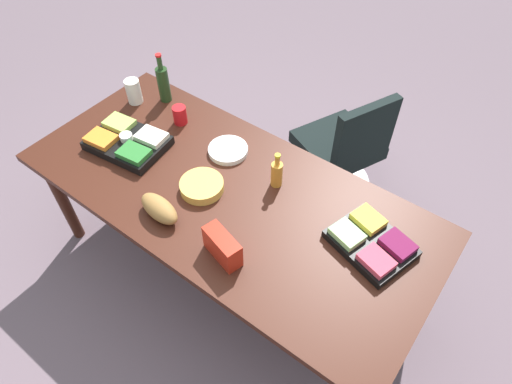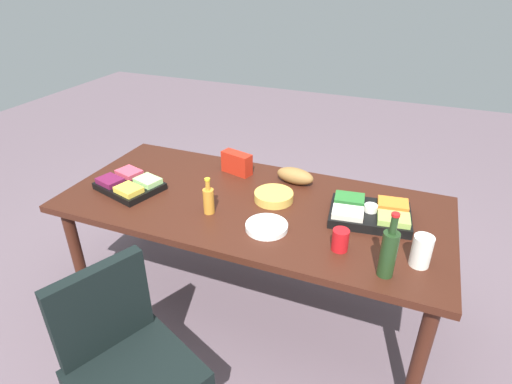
{
  "view_description": "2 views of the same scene",
  "coord_description": "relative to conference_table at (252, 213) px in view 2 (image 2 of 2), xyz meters",
  "views": [
    {
      "loc": [
        1.03,
        -1.13,
        2.49
      ],
      "look_at": [
        0.14,
        0.07,
        0.79
      ],
      "focal_mm": 31.52,
      "sensor_mm": 36.0,
      "label": 1
    },
    {
      "loc": [
        -0.8,
        1.91,
        1.98
      ],
      "look_at": [
        -0.03,
        0.01,
        0.84
      ],
      "focal_mm": 29.22,
      "sensor_mm": 36.0,
      "label": 2
    }
  ],
  "objects": [
    {
      "name": "mayo_jar",
      "position": [
        -0.92,
        0.24,
        0.15
      ],
      "size": [
        0.1,
        0.1,
        0.15
      ],
      "primitive_type": "cylinder",
      "rotation": [
        0.0,
        0.0,
        0.06
      ],
      "color": "white",
      "rests_on": "conference_table"
    },
    {
      "name": "chip_bowl",
      "position": [
        -0.11,
        -0.07,
        0.1
      ],
      "size": [
        0.29,
        0.29,
        0.05
      ],
      "primitive_type": "cylinder",
      "rotation": [
        0.0,
        0.0,
        -0.34
      ],
      "color": "gold",
      "rests_on": "conference_table"
    },
    {
      "name": "chip_bag_red",
      "position": [
        0.23,
        -0.31,
        0.14
      ],
      "size": [
        0.21,
        0.13,
        0.14
      ],
      "primitive_type": "cube",
      "rotation": [
        0.0,
        0.0,
        -0.26
      ],
      "color": "red",
      "rests_on": "conference_table"
    },
    {
      "name": "conference_table",
      "position": [
        0.0,
        0.0,
        0.0
      ],
      "size": [
        2.2,
        0.99,
        0.76
      ],
      "color": "#3E1B11",
      "rests_on": "ground"
    },
    {
      "name": "dressing_bottle",
      "position": [
        0.17,
        0.19,
        0.15
      ],
      "size": [
        0.08,
        0.08,
        0.21
      ],
      "color": "orange",
      "rests_on": "conference_table"
    },
    {
      "name": "bread_loaf",
      "position": [
        -0.16,
        -0.31,
        0.12
      ],
      "size": [
        0.25,
        0.14,
        0.1
      ],
      "primitive_type": "ellipsoid",
      "rotation": [
        0.0,
        0.0,
        -0.12
      ],
      "color": "olive",
      "rests_on": "conference_table"
    },
    {
      "name": "office_chair",
      "position": [
        0.17,
        1.0,
        -0.35
      ],
      "size": [
        0.63,
        0.63,
        0.88
      ],
      "color": "gray",
      "rests_on": "ground"
    },
    {
      "name": "paper_plate_stack",
      "position": [
        -0.18,
        0.23,
        0.09
      ],
      "size": [
        0.22,
        0.22,
        0.03
      ],
      "primitive_type": "cylinder",
      "rotation": [
        0.0,
        0.0,
        0.02
      ],
      "color": "white",
      "rests_on": "conference_table"
    },
    {
      "name": "veggie_tray",
      "position": [
        -0.65,
        -0.07,
        0.11
      ],
      "size": [
        0.45,
        0.35,
        0.09
      ],
      "color": "black",
      "rests_on": "conference_table"
    },
    {
      "name": "fruit_platter",
      "position": [
        0.75,
        0.14,
        0.11
      ],
      "size": [
        0.42,
        0.37,
        0.07
      ],
      "color": "black",
      "rests_on": "conference_table"
    },
    {
      "name": "wine_bottle",
      "position": [
        -0.79,
        0.36,
        0.2
      ],
      "size": [
        0.08,
        0.08,
        0.32
      ],
      "color": "#203B1B",
      "rests_on": "conference_table"
    },
    {
      "name": "ground_plane",
      "position": [
        0.0,
        0.0,
        -0.69
      ],
      "size": [
        10.0,
        10.0,
        0.0
      ],
      "primitive_type": "plane",
      "color": "#6B5862"
    },
    {
      "name": "red_solo_cup",
      "position": [
        -0.56,
        0.26,
        0.13
      ],
      "size": [
        0.1,
        0.1,
        0.11
      ],
      "primitive_type": "cylinder",
      "rotation": [
        0.0,
        0.0,
        0.27
      ],
      "color": "red",
      "rests_on": "conference_table"
    }
  ]
}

